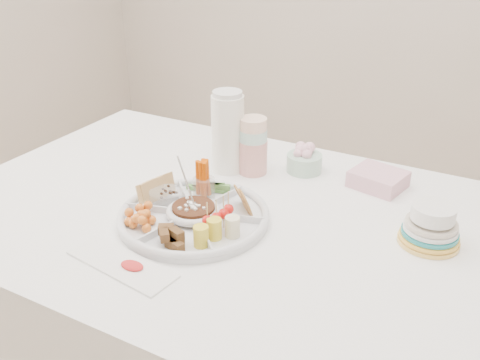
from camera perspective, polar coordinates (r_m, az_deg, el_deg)
The scene contains 15 objects.
dining_table at distance 1.65m, azimuth -1.50°, elevation -14.70°, with size 1.52×1.02×0.76m, color white.
party_tray at distance 1.37m, azimuth -4.96°, elevation -3.60°, with size 0.38×0.38×0.04m, color silver.
bean_dip at distance 1.36m, azimuth -4.98°, elevation -3.33°, with size 0.11×0.11×0.04m, color #472B12.
tortillas at distance 1.39m, azimuth 0.23°, elevation -2.02°, with size 0.10×0.10×0.06m, color olive, non-canonical shape.
carrot_cucumber at distance 1.46m, azimuth -3.57°, elevation 0.32°, with size 0.12×0.12×0.11m, color #D24D01, non-canonical shape.
pita_raisins at distance 1.44m, azimuth -8.54°, elevation -1.09°, with size 0.12×0.12×0.07m, color #DCAD51, non-canonical shape.
cherries at distance 1.34m, azimuth -10.40°, elevation -3.92°, with size 0.11×0.11×0.04m, color orange, non-canonical shape.
granola_chunks at distance 1.26m, azimuth -6.69°, elevation -5.99°, with size 0.09×0.09×0.04m, color #483212, non-canonical shape.
banana_tomato at distance 1.27m, azimuth -0.98°, elevation -4.18°, with size 0.12×0.12×0.09m, color #F8D678, non-canonical shape.
cup_stack at distance 1.58m, azimuth 1.41°, elevation 4.73°, with size 0.09×0.09×0.24m, color silver.
thermos at distance 1.60m, azimuth -1.32°, elevation 5.26°, with size 0.10×0.10×0.25m, color white.
flower_bowl at distance 1.63m, azimuth 6.89°, elevation 2.25°, with size 0.11×0.11×0.08m, color #A0C8B8.
napkin_stack at distance 1.58m, azimuth 14.52°, elevation 0.09°, with size 0.14×0.12×0.05m, color #E5A7B9.
plate_stack at distance 1.34m, azimuth 19.69°, elevation -4.68°, with size 0.15×0.15×0.09m, color #FAF04C.
placemat at distance 1.24m, azimuth -12.50°, elevation -8.74°, with size 0.28×0.09×0.01m, color white.
Camera 1 is at (0.63, -1.07, 1.47)m, focal length 40.00 mm.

